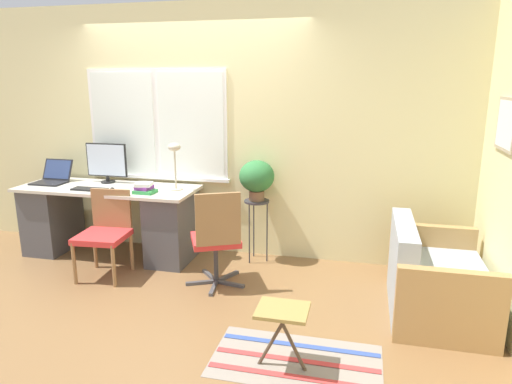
{
  "coord_description": "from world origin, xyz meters",
  "views": [
    {
      "loc": [
        1.82,
        -3.95,
        1.91
      ],
      "look_at": [
        0.82,
        0.17,
        0.86
      ],
      "focal_mm": 32.0,
      "sensor_mm": 36.0,
      "label": 1
    }
  ],
  "objects_px": {
    "book_stack": "(144,188)",
    "potted_plant": "(257,177)",
    "monitor": "(107,162)",
    "desk_chair_wooden": "(105,231)",
    "keyboard": "(90,189)",
    "folding_stool": "(283,316)",
    "couch_loveseat": "(433,282)",
    "laptop": "(52,178)",
    "mouse": "(112,189)",
    "desk_lamp": "(175,154)",
    "plant_stand": "(257,208)",
    "office_chair_swivel": "(216,237)"
  },
  "relations": [
    {
      "from": "keyboard",
      "to": "desk_chair_wooden",
      "type": "relative_size",
      "value": 0.45
    },
    {
      "from": "laptop",
      "to": "mouse",
      "type": "height_order",
      "value": "laptop"
    },
    {
      "from": "desk_chair_wooden",
      "to": "laptop",
      "type": "bearing_deg",
      "value": 146.38
    },
    {
      "from": "monitor",
      "to": "mouse",
      "type": "distance_m",
      "value": 0.49
    },
    {
      "from": "couch_loveseat",
      "to": "book_stack",
      "type": "bearing_deg",
      "value": 81.89
    },
    {
      "from": "desk_chair_wooden",
      "to": "desk_lamp",
      "type": "bearing_deg",
      "value": 41.84
    },
    {
      "from": "desk_lamp",
      "to": "folding_stool",
      "type": "distance_m",
      "value": 2.34
    },
    {
      "from": "couch_loveseat",
      "to": "monitor",
      "type": "bearing_deg",
      "value": 77.65
    },
    {
      "from": "book_stack",
      "to": "monitor",
      "type": "bearing_deg",
      "value": 150.81
    },
    {
      "from": "laptop",
      "to": "office_chair_swivel",
      "type": "bearing_deg",
      "value": -14.56
    },
    {
      "from": "plant_stand",
      "to": "book_stack",
      "type": "bearing_deg",
      "value": -161.92
    },
    {
      "from": "keyboard",
      "to": "potted_plant",
      "type": "xyz_separation_m",
      "value": [
        1.72,
        0.38,
        0.14
      ]
    },
    {
      "from": "laptop",
      "to": "potted_plant",
      "type": "relative_size",
      "value": 0.83
    },
    {
      "from": "desk_lamp",
      "to": "desk_chair_wooden",
      "type": "relative_size",
      "value": 0.59
    },
    {
      "from": "monitor",
      "to": "office_chair_swivel",
      "type": "height_order",
      "value": "monitor"
    },
    {
      "from": "book_stack",
      "to": "folding_stool",
      "type": "xyz_separation_m",
      "value": [
        1.71,
        -1.45,
        -0.44
      ]
    },
    {
      "from": "desk_lamp",
      "to": "potted_plant",
      "type": "bearing_deg",
      "value": 10.04
    },
    {
      "from": "desk_chair_wooden",
      "to": "folding_stool",
      "type": "xyz_separation_m",
      "value": [
        1.98,
        -1.11,
        -0.07
      ]
    },
    {
      "from": "mouse",
      "to": "desk_chair_wooden",
      "type": "height_order",
      "value": "desk_chair_wooden"
    },
    {
      "from": "keyboard",
      "to": "office_chair_swivel",
      "type": "bearing_deg",
      "value": -12.43
    },
    {
      "from": "office_chair_swivel",
      "to": "monitor",
      "type": "bearing_deg",
      "value": -50.85
    },
    {
      "from": "plant_stand",
      "to": "couch_loveseat",
      "type": "bearing_deg",
      "value": -24.07
    },
    {
      "from": "book_stack",
      "to": "folding_stool",
      "type": "height_order",
      "value": "book_stack"
    },
    {
      "from": "keyboard",
      "to": "desk_chair_wooden",
      "type": "xyz_separation_m",
      "value": [
        0.35,
        -0.32,
        -0.33
      ]
    },
    {
      "from": "plant_stand",
      "to": "folding_stool",
      "type": "xyz_separation_m",
      "value": [
        0.61,
        -1.81,
        -0.2
      ]
    },
    {
      "from": "desk_lamp",
      "to": "plant_stand",
      "type": "height_order",
      "value": "desk_lamp"
    },
    {
      "from": "book_stack",
      "to": "potted_plant",
      "type": "height_order",
      "value": "potted_plant"
    },
    {
      "from": "monitor",
      "to": "folding_stool",
      "type": "distance_m",
      "value": 3.02
    },
    {
      "from": "monitor",
      "to": "desk_lamp",
      "type": "distance_m",
      "value": 0.91
    },
    {
      "from": "potted_plant",
      "to": "monitor",
      "type": "bearing_deg",
      "value": -179.74
    },
    {
      "from": "laptop",
      "to": "desk_chair_wooden",
      "type": "relative_size",
      "value": 0.42
    },
    {
      "from": "keyboard",
      "to": "mouse",
      "type": "xyz_separation_m",
      "value": [
        0.25,
        0.02,
        0.01
      ]
    },
    {
      "from": "keyboard",
      "to": "folding_stool",
      "type": "relative_size",
      "value": 0.84
    },
    {
      "from": "laptop",
      "to": "book_stack",
      "type": "xyz_separation_m",
      "value": [
        1.24,
        -0.2,
        -0.0
      ]
    },
    {
      "from": "couch_loveseat",
      "to": "folding_stool",
      "type": "bearing_deg",
      "value": 134.13
    },
    {
      "from": "monitor",
      "to": "keyboard",
      "type": "bearing_deg",
      "value": -89.2
    },
    {
      "from": "couch_loveseat",
      "to": "plant_stand",
      "type": "xyz_separation_m",
      "value": [
        -1.69,
        0.76,
        0.32
      ]
    },
    {
      "from": "laptop",
      "to": "potted_plant",
      "type": "height_order",
      "value": "potted_plant"
    },
    {
      "from": "laptop",
      "to": "potted_plant",
      "type": "distance_m",
      "value": 2.34
    },
    {
      "from": "potted_plant",
      "to": "keyboard",
      "type": "bearing_deg",
      "value": -167.57
    },
    {
      "from": "keyboard",
      "to": "folding_stool",
      "type": "height_order",
      "value": "keyboard"
    },
    {
      "from": "monitor",
      "to": "desk_chair_wooden",
      "type": "bearing_deg",
      "value": -62.93
    },
    {
      "from": "desk_chair_wooden",
      "to": "office_chair_swivel",
      "type": "xyz_separation_m",
      "value": [
        1.16,
        -0.01,
        0.03
      ]
    },
    {
      "from": "mouse",
      "to": "potted_plant",
      "type": "bearing_deg",
      "value": 13.86
    },
    {
      "from": "monitor",
      "to": "desk_chair_wooden",
      "type": "xyz_separation_m",
      "value": [
        0.35,
        -0.69,
        -0.56
      ]
    },
    {
      "from": "laptop",
      "to": "desk_lamp",
      "type": "distance_m",
      "value": 1.53
    },
    {
      "from": "couch_loveseat",
      "to": "desk_chair_wooden",
      "type": "bearing_deg",
      "value": 88.97
    },
    {
      "from": "laptop",
      "to": "keyboard",
      "type": "distance_m",
      "value": 0.65
    },
    {
      "from": "book_stack",
      "to": "desk_chair_wooden",
      "type": "bearing_deg",
      "value": -128.61
    },
    {
      "from": "laptop",
      "to": "office_chair_swivel",
      "type": "height_order",
      "value": "laptop"
    }
  ]
}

